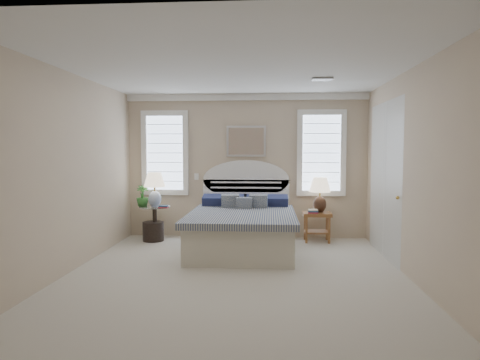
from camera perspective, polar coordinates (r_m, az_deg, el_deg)
name	(u,v)px	position (r m, az deg, el deg)	size (l,w,h in m)	color
floor	(236,274)	(5.82, -0.58, -12.48)	(4.50, 5.00, 0.01)	beige
ceiling	(236,69)	(5.68, -0.60, 14.62)	(4.50, 5.00, 0.01)	silver
wall_back	(246,166)	(8.09, 0.83, 1.86)	(4.50, 0.02, 2.70)	beige
wall_left	(69,173)	(6.19, -21.82, 0.92)	(0.02, 5.00, 2.70)	beige
wall_right	(412,174)	(5.86, 21.92, 0.75)	(0.02, 5.00, 2.70)	beige
crown_molding	(246,97)	(8.10, 0.83, 11.00)	(4.50, 0.08, 0.12)	white
hvac_vent	(322,79)	(6.49, 10.90, 13.04)	(0.30, 0.20, 0.02)	#B2B2B2
switch_plate	(196,177)	(8.19, -5.82, 0.46)	(0.08, 0.01, 0.12)	white
window_left	(165,153)	(8.29, -9.95, 3.58)	(0.90, 0.06, 1.60)	silver
window_right	(321,153)	(8.10, 10.78, 3.56)	(0.90, 0.06, 1.60)	silver
painting	(246,141)	(8.04, 0.82, 5.19)	(0.74, 0.04, 0.58)	silver
closet_door	(385,179)	(7.01, 18.73, 0.09)	(0.02, 1.80, 2.40)	silver
bed	(243,226)	(7.15, 0.36, -6.20)	(1.72, 2.28, 1.47)	beige
side_table_left	(155,219)	(8.00, -11.29, -5.18)	(0.56, 0.56, 0.63)	black
nightstand_right	(317,220)	(7.87, 10.22, -5.33)	(0.50, 0.40, 0.53)	olive
floor_pot	(153,231)	(8.00, -11.49, -6.72)	(0.38, 0.38, 0.35)	black
lamp_left	(155,186)	(7.88, -11.32, -0.74)	(0.43, 0.43, 0.63)	white
lamp_right	(320,191)	(7.87, 10.61, -1.42)	(0.39, 0.39, 0.64)	black
potted_plant	(142,196)	(7.99, -12.88, -2.07)	(0.21, 0.21, 0.38)	#2F7730
books_left	(163,207)	(7.70, -10.17, -3.53)	(0.17, 0.13, 0.04)	#A12835
books_right	(313,211)	(7.72, 9.72, -4.15)	(0.18, 0.14, 0.07)	#A12835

